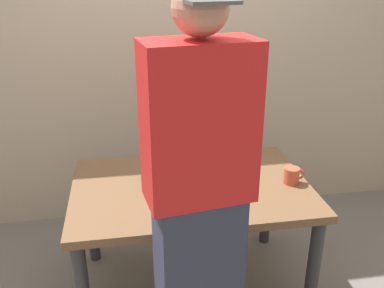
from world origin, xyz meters
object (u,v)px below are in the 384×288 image
object	(u,v)px
beer_bottle_brown	(163,174)
coffee_mug	(292,175)
beer_bottle_amber	(149,161)
laptop	(212,168)
person_figure	(199,206)

from	to	relation	value
beer_bottle_brown	coffee_mug	size ratio (longest dim) A/B	2.52
beer_bottle_brown	beer_bottle_amber	bearing A→B (deg)	110.53
coffee_mug	laptop	bearing A→B (deg)	157.29
laptop	person_figure	world-z (taller)	person_figure
beer_bottle_brown	person_figure	size ratio (longest dim) A/B	0.16
coffee_mug	person_figure	bearing A→B (deg)	-140.32
laptop	coffee_mug	size ratio (longest dim) A/B	3.10
beer_bottle_amber	person_figure	xyz separation A→B (m)	(0.16, -0.71, 0.11)
laptop	beer_bottle_brown	size ratio (longest dim) A/B	1.23
beer_bottle_amber	person_figure	size ratio (longest dim) A/B	0.16
laptop	beer_bottle_amber	world-z (taller)	beer_bottle_amber
beer_bottle_brown	laptop	bearing A→B (deg)	28.42
beer_bottle_brown	person_figure	distance (m)	0.56
beer_bottle_brown	coffee_mug	bearing A→B (deg)	-1.10
beer_bottle_amber	person_figure	world-z (taller)	person_figure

